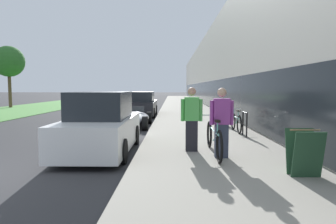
% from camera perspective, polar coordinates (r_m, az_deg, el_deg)
% --- Properties ---
extents(sidewalk_slab, '(4.10, 70.00, 0.12)m').
position_cam_1_polar(sidewalk_slab, '(26.31, 3.26, 0.87)').
color(sidewalk_slab, gray).
rests_on(sidewalk_slab, ground).
extents(storefront_facade, '(10.01, 70.00, 6.93)m').
position_cam_1_polar(storefront_facade, '(35.24, 14.40, 7.23)').
color(storefront_facade, '#BCB7AD').
rests_on(storefront_facade, ground).
extents(lawn_strip, '(6.80, 70.00, 0.03)m').
position_cam_1_polar(lawn_strip, '(32.70, -21.33, 1.22)').
color(lawn_strip, '#518E42').
rests_on(lawn_strip, ground).
extents(tandem_bicycle, '(0.52, 2.55, 0.94)m').
position_cam_1_polar(tandem_bicycle, '(7.63, 8.73, -5.06)').
color(tandem_bicycle, black).
rests_on(tandem_bicycle, sidewalk_slab).
extents(person_rider, '(0.57, 0.22, 1.67)m').
position_cam_1_polar(person_rider, '(7.28, 10.16, -2.02)').
color(person_rider, '#33384C').
rests_on(person_rider, sidewalk_slab).
extents(person_bystander, '(0.57, 0.22, 1.69)m').
position_cam_1_polar(person_bystander, '(7.93, 4.52, -1.37)').
color(person_bystander, black).
rests_on(person_bystander, sidewalk_slab).
extents(bike_rack_hoop, '(0.05, 0.60, 0.84)m').
position_cam_1_polar(bike_rack_hoop, '(10.67, 14.42, -1.76)').
color(bike_rack_hoop, black).
rests_on(bike_rack_hoop, sidewalk_slab).
extents(cruiser_bike_nearest, '(0.52, 1.77, 0.87)m').
position_cam_1_polar(cruiser_bike_nearest, '(11.69, 12.85, -1.90)').
color(cruiser_bike_nearest, black).
rests_on(cruiser_bike_nearest, sidewalk_slab).
extents(cruiser_bike_middle, '(0.52, 1.86, 0.92)m').
position_cam_1_polar(cruiser_bike_middle, '(13.76, 10.54, -0.80)').
color(cruiser_bike_middle, black).
rests_on(cruiser_bike_middle, sidewalk_slab).
extents(sandwich_board_sign, '(0.56, 0.56, 0.90)m').
position_cam_1_polar(sandwich_board_sign, '(6.29, 24.52, -7.03)').
color(sandwich_board_sign, '#23472D').
rests_on(sandwich_board_sign, sidewalk_slab).
extents(parked_sedan_curbside, '(1.76, 4.07, 1.68)m').
position_cam_1_polar(parked_sedan_curbside, '(8.46, -12.62, -2.57)').
color(parked_sedan_curbside, white).
rests_on(parked_sedan_curbside, ground).
extents(vintage_roadster_curbside, '(1.78, 4.03, 0.91)m').
position_cam_1_polar(vintage_roadster_curbside, '(13.87, -7.17, -1.19)').
color(vintage_roadster_curbside, silver).
rests_on(vintage_roadster_curbside, ground).
extents(parked_sedan_far, '(1.94, 4.47, 1.54)m').
position_cam_1_polar(parked_sedan_far, '(19.04, -5.23, 1.35)').
color(parked_sedan_far, black).
rests_on(parked_sedan_far, ground).
extents(street_tree_far, '(2.73, 2.73, 5.50)m').
position_cam_1_polar(street_tree_far, '(30.51, -28.08, 8.45)').
color(street_tree_far, brown).
rests_on(street_tree_far, ground).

